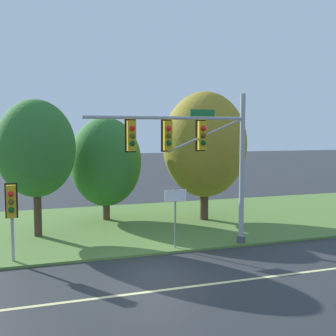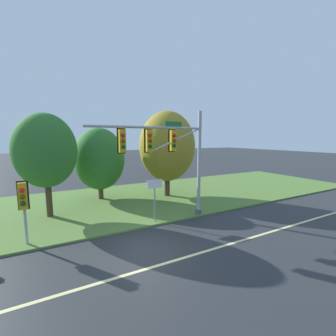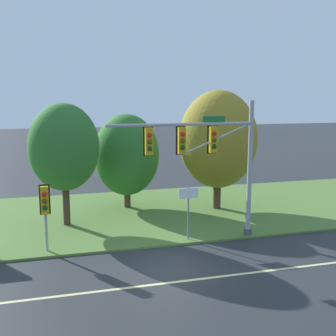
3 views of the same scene
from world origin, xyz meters
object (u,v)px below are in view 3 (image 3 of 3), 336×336
(route_sign_post, at_px, (188,204))
(tree_behind_signpost, at_px, (218,140))
(traffic_signal_mast, at_px, (207,152))
(pedestrian_signal_near_kerb, at_px, (45,204))
(tree_nearest_road, at_px, (64,147))
(tree_left_of_mast, at_px, (127,155))

(route_sign_post, distance_m, tree_behind_signpost, 6.55)
(traffic_signal_mast, relative_size, tree_behind_signpost, 1.00)
(pedestrian_signal_near_kerb, bearing_deg, tree_nearest_road, 75.55)
(traffic_signal_mast, xyz_separation_m, tree_left_of_mast, (-2.61, 6.81, -0.97))
(tree_nearest_road, bearing_deg, tree_behind_signpost, 6.33)
(pedestrian_signal_near_kerb, distance_m, tree_left_of_mast, 8.20)
(route_sign_post, bearing_deg, tree_left_of_mast, 104.76)
(tree_nearest_road, xyz_separation_m, tree_behind_signpost, (8.99, 1.00, 0.06))
(tree_nearest_road, distance_m, tree_behind_signpost, 9.04)
(tree_left_of_mast, relative_size, tree_behind_signpost, 0.80)
(tree_nearest_road, relative_size, tree_left_of_mast, 1.13)
(tree_left_of_mast, height_order, tree_behind_signpost, tree_behind_signpost)
(pedestrian_signal_near_kerb, xyz_separation_m, tree_behind_signpost, (9.99, 4.90, 2.04))
(tree_nearest_road, bearing_deg, traffic_signal_mast, -32.95)
(pedestrian_signal_near_kerb, relative_size, tree_left_of_mast, 0.53)
(pedestrian_signal_near_kerb, relative_size, tree_nearest_road, 0.47)
(pedestrian_signal_near_kerb, bearing_deg, route_sign_post, -0.56)
(route_sign_post, xyz_separation_m, tree_nearest_road, (-5.50, 3.97, 2.42))
(route_sign_post, distance_m, tree_left_of_mast, 7.05)
(route_sign_post, bearing_deg, tree_behind_signpost, 54.94)
(traffic_signal_mast, bearing_deg, tree_left_of_mast, 110.98)
(route_sign_post, relative_size, tree_nearest_road, 0.40)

